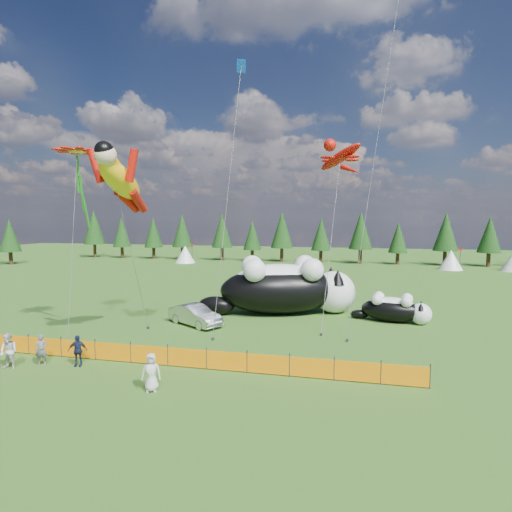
{
  "coord_description": "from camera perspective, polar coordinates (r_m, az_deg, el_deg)",
  "views": [
    {
      "loc": [
        7.35,
        -20.57,
        7.23
      ],
      "look_at": [
        1.86,
        4.0,
        4.84
      ],
      "focal_mm": 28.0,
      "sensor_mm": 36.0,
      "label": 1
    }
  ],
  "objects": [
    {
      "name": "diamond_kite_a",
      "position": [
        29.3,
        -2.27,
        24.34
      ],
      "size": [
        1.18,
        5.32,
        18.47
      ],
      "color": "#0B42A9",
      "rests_on": "ground"
    },
    {
      "name": "cat_large",
      "position": [
        30.41,
        4.37,
        -4.39
      ],
      "size": [
        11.74,
        6.67,
        4.34
      ],
      "rotation": [
        0.0,
        0.0,
        0.3
      ],
      "color": "black",
      "rests_on": "ground"
    },
    {
      "name": "ground",
      "position": [
        23.01,
        -6.89,
        -12.94
      ],
      "size": [
        160.0,
        160.0,
        0.0
      ],
      "primitive_type": "plane",
      "color": "#0D370A",
      "rests_on": "ground"
    },
    {
      "name": "cat_small",
      "position": [
        29.71,
        19.21,
        -7.11
      ],
      "size": [
        5.46,
        2.64,
        1.98
      ],
      "rotation": [
        0.0,
        0.0,
        -0.19
      ],
      "color": "black",
      "rests_on": "ground"
    },
    {
      "name": "safety_fence",
      "position": [
        20.2,
        -9.83,
        -14.12
      ],
      "size": [
        22.06,
        0.06,
        1.1
      ],
      "color": "#262626",
      "rests_on": "ground"
    },
    {
      "name": "spectator_b",
      "position": [
        22.93,
        -31.86,
        -11.52
      ],
      "size": [
        0.85,
        0.5,
        1.74
      ],
      "primitive_type": "imported",
      "rotation": [
        0.0,
        0.0,
        -0.0
      ],
      "color": "silver",
      "rests_on": "ground"
    },
    {
      "name": "gecko_kite",
      "position": [
        35.72,
        11.92,
        13.63
      ],
      "size": [
        7.15,
        14.57,
        16.47
      ],
      "color": "red",
      "rests_on": "ground"
    },
    {
      "name": "tree_line",
      "position": [
        66.06,
        6.19,
        2.57
      ],
      "size": [
        90.0,
        4.0,
        8.0
      ],
      "primitive_type": null,
      "color": "black",
      "rests_on": "ground"
    },
    {
      "name": "superhero_kite",
      "position": [
        23.0,
        -18.82,
        10.24
      ],
      "size": [
        4.08,
        6.13,
        11.61
      ],
      "color": "yellow",
      "rests_on": "ground"
    },
    {
      "name": "spectator_c",
      "position": [
        21.89,
        -24.14,
        -12.23
      ],
      "size": [
        1.01,
        0.72,
        1.55
      ],
      "primitive_type": "imported",
      "rotation": [
        0.0,
        0.0,
        0.32
      ],
      "color": "#161E3C",
      "rests_on": "ground"
    },
    {
      "name": "flower_kite",
      "position": [
        26.34,
        -24.19,
        13.2
      ],
      "size": [
        3.27,
        4.59,
        11.44
      ],
      "color": "red",
      "rests_on": "ground"
    },
    {
      "name": "car",
      "position": [
        27.63,
        -8.68,
        -8.34
      ],
      "size": [
        4.37,
        3.36,
        1.38
      ],
      "primitive_type": "imported",
      "rotation": [
        0.0,
        0.0,
        1.05
      ],
      "color": "silver",
      "rests_on": "ground"
    },
    {
      "name": "spectator_a",
      "position": [
        22.78,
        -28.32,
        -11.71
      ],
      "size": [
        0.67,
        0.57,
        1.55
      ],
      "primitive_type": "imported",
      "rotation": [
        0.0,
        0.0,
        0.43
      ],
      "color": "slate",
      "rests_on": "ground"
    },
    {
      "name": "spectator_e",
      "position": [
        17.9,
        -14.74,
        -15.78
      ],
      "size": [
        0.92,
        0.74,
        1.62
      ],
      "primitive_type": "imported",
      "rotation": [
        0.0,
        0.0,
        0.32
      ],
      "color": "silver",
      "rests_on": "ground"
    },
    {
      "name": "festival_tents",
      "position": [
        60.96,
        15.96,
        -0.29
      ],
      "size": [
        50.0,
        3.2,
        2.8
      ],
      "primitive_type": null,
      "color": "white",
      "rests_on": "ground"
    }
  ]
}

